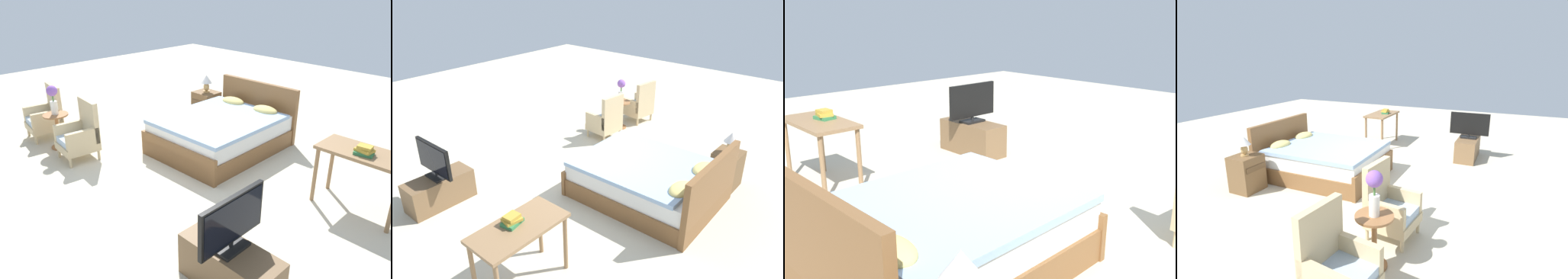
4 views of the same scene
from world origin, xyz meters
TOP-DOWN VIEW (x-y plane):
  - ground_plane at (0.00, 0.00)m, footprint 16.00×16.00m
  - bed at (-0.13, 1.11)m, footprint 1.60×2.07m
  - armchair_by_window_left at (-2.64, -0.73)m, footprint 0.60×0.60m
  - armchair_by_window_right at (-1.44, -0.73)m, footprint 0.59×0.59m
  - side_table at (-2.05, -0.82)m, footprint 0.40×0.40m
  - flower_vase at (-2.05, -0.82)m, footprint 0.17×0.17m
  - nightstand at (-1.23, 1.84)m, footprint 0.44×0.41m
  - table_lamp at (-1.23, 1.84)m, footprint 0.22×0.22m
  - tv_stand at (1.99, -1.14)m, footprint 0.96×0.40m
  - tv_flatscreen at (1.99, -1.14)m, footprint 0.20×0.79m
  - vanity_desk at (2.21, 0.96)m, footprint 1.04×0.52m
  - book_stack at (2.23, 0.88)m, footprint 0.24×0.20m

SIDE VIEW (x-z plane):
  - ground_plane at x=0.00m, z-range 0.00..0.00m
  - tv_stand at x=1.99m, z-range 0.00..0.45m
  - nightstand at x=-1.23m, z-range 0.00..0.60m
  - bed at x=-0.13m, z-range -0.18..0.78m
  - side_table at x=-2.05m, z-range 0.08..0.67m
  - armchair_by_window_left at x=-2.64m, z-range -0.09..0.83m
  - armchair_by_window_right at x=-1.44m, z-range -0.09..0.83m
  - vanity_desk at x=2.21m, z-range 0.27..1.04m
  - tv_flatscreen at x=1.99m, z-range 0.46..1.00m
  - table_lamp at x=-1.23m, z-range 0.64..0.97m
  - book_stack at x=2.23m, z-range 0.77..0.88m
  - flower_vase at x=-2.05m, z-range 0.65..1.12m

